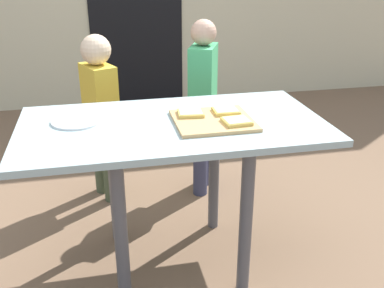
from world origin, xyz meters
The scene contains 10 objects.
ground_plane centered at (0.00, 0.00, 0.00)m, with size 16.00×16.00×0.00m, color brown.
house_door centered at (0.11, 2.65, 1.00)m, with size 0.90×0.02×2.00m, color black.
dining_table centered at (0.00, 0.00, 0.64)m, with size 1.34×0.72×0.75m.
cutting_board centered at (0.18, -0.04, 0.76)m, with size 0.34×0.33×0.02m, color tan.
pizza_slice_far_right centered at (0.25, 0.03, 0.78)m, with size 0.12×0.11×0.02m.
pizza_slice_far_left centered at (0.09, 0.04, 0.78)m, with size 0.12×0.12×0.02m.
pizza_slice_near_right centered at (0.26, -0.11, 0.78)m, with size 0.12×0.11×0.02m.
plate_white_left centered at (-0.41, 0.10, 0.76)m, with size 0.23×0.23×0.01m, color white.
child_left centered at (-0.30, 0.75, 0.59)m, with size 0.22×0.27×1.02m.
child_right centered at (0.31, 0.71, 0.62)m, with size 0.22×0.28×1.09m.
Camera 1 is at (-0.31, -1.83, 1.44)m, focal length 41.88 mm.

